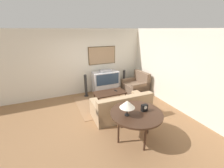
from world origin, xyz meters
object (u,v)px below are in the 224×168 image
Objects in this scene: console_table at (136,115)px; speaker_tower_right at (124,81)px; couch at (121,108)px; table_lamp at (127,104)px; tv at (106,82)px; speaker_tower_left at (86,86)px; armchair at (136,86)px; mantel_clock at (144,108)px; coffee_table at (110,93)px.

console_table is 1.34× the size of speaker_tower_right.
couch is 4.79× the size of table_lamp.
console_table is at bearing 2.72° from table_lamp.
tv is at bearing -96.20° from couch.
speaker_tower_left is at bearing 180.00° from speaker_tower_right.
speaker_tower_left is at bearing -106.68° from armchair.
console_table is (-0.19, -1.14, 0.44)m from couch.
couch is 1.44× the size of console_table.
tv is 3.15m from console_table.
speaker_tower_left is (-0.46, 3.08, -0.28)m from console_table.
armchair reaches higher than console_table.
mantel_clock is (-0.22, -3.12, 0.38)m from tv.
mantel_clock reaches higher than coffee_table.
console_table is 3.13m from speaker_tower_left.
tv reaches higher than armchair.
console_table is 1.34× the size of speaker_tower_left.
couch is at bearing -71.53° from speaker_tower_left.
table_lamp reaches higher than mantel_clock.
speaker_tower_right reaches higher than console_table.
tv is at bearing -116.56° from armchair.
speaker_tower_left reaches higher than armchair.
tv is 1.35m from armchair.
tv is 0.88× the size of console_table.
speaker_tower_left reaches higher than console_table.
couch reaches higher than coffee_table.
armchair is 3.03m from mantel_clock.
table_lamp reaches higher than console_table.
speaker_tower_left is at bearing -70.74° from couch.
mantel_clock is 3.32m from speaker_tower_right.
armchair is (1.47, 1.45, 0.01)m from couch.
armchair is 1.06× the size of speaker_tower_left.
table_lamp is 0.40× the size of speaker_tower_right.
speaker_tower_right is (1.32, 3.08, -0.28)m from console_table.
coffee_table is (-0.18, -0.89, -0.13)m from tv.
table_lamp is 0.52m from mantel_clock.
mantel_clock is at bearing -109.74° from speaker_tower_right.
armchair is at bearing -134.53° from couch.
tv is 0.61× the size of couch.
armchair is 0.62m from speaker_tower_right.
mantel_clock reaches higher than speaker_tower_right.
couch is 10.48× the size of mantel_clock.
armchair reaches higher than coffee_table.
couch is 1.93× the size of speaker_tower_left.
table_lamp is 3.54m from speaker_tower_right.
tv is 3.15m from mantel_clock.
tv is 0.92m from coffee_table.
coffee_table is (0.06, 1.09, 0.07)m from couch.
table_lamp is 0.40× the size of speaker_tower_left.
speaker_tower_right is (1.79, 0.00, 0.00)m from speaker_tower_left.
console_table is 3.32× the size of table_lamp.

